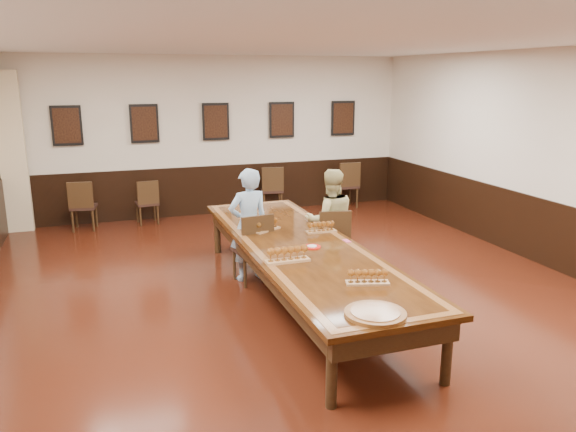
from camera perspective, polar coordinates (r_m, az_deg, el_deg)
name	(u,v)px	position (r m, az deg, el deg)	size (l,w,h in m)	color
floor	(301,301)	(7.29, 1.30, -8.64)	(8.00, 10.00, 0.02)	black
ceiling	(302,39)	(6.73, 1.46, 17.53)	(8.00, 10.00, 0.02)	white
wall_back	(216,136)	(11.61, -7.37, 8.04)	(8.00, 0.02, 3.20)	beige
wall_right	(562,161)	(9.03, 26.07, 5.00)	(0.02, 10.00, 3.20)	beige
chair_man	(252,247)	(7.78, -3.68, -3.18)	(0.47, 0.51, 0.99)	black
chair_woman	(332,240)	(8.15, 4.44, -2.49)	(0.45, 0.49, 0.97)	black
spare_chair_a	(83,205)	(11.07, -20.06, 1.06)	(0.44, 0.48, 0.94)	black
spare_chair_b	(147,202)	(11.19, -14.15, 1.43)	(0.40, 0.44, 0.86)	black
spare_chair_c	(272,189)	(11.85, -1.68, 2.80)	(0.45, 0.49, 0.97)	black
spare_chair_d	(346,184)	(12.27, 5.87, 3.23)	(0.47, 0.51, 1.00)	black
person_man	(249,225)	(7.79, -4.03, -0.90)	(0.58, 0.38, 1.59)	#4984B7
person_woman	(330,220)	(8.17, 4.31, -0.46)	(0.75, 0.58, 1.51)	#C5BB7B
pink_phone	(347,241)	(7.20, 5.99, -2.54)	(0.07, 0.13, 0.01)	#E04A7C
curtain	(12,153)	(11.28, -26.20, 5.77)	(0.45, 0.18, 2.90)	beige
wainscoting	(301,263)	(7.11, 1.32, -4.85)	(8.00, 10.00, 1.00)	black
conference_table	(301,255)	(7.07, 1.33, -4.00)	(1.40, 5.00, 0.76)	black
posters	(216,122)	(11.51, -7.35, 9.49)	(6.14, 0.04, 0.74)	black
flight_a	(267,226)	(7.62, -2.15, -1.00)	(0.43, 0.32, 0.16)	#9D6E41
flight_b	(321,227)	(7.55, 3.39, -1.16)	(0.42, 0.14, 0.15)	#9D6E41
flight_c	(287,255)	(6.35, -0.06, -3.96)	(0.51, 0.16, 0.19)	#9D6E41
flight_d	(368,277)	(5.75, 8.10, -6.19)	(0.46, 0.26, 0.16)	#9D6E41
red_plate_grp	(312,247)	(6.90, 2.46, -3.16)	(0.21, 0.21, 0.03)	red
carved_platter	(375,314)	(5.07, 8.86, -9.76)	(0.61, 0.61, 0.04)	#592F11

